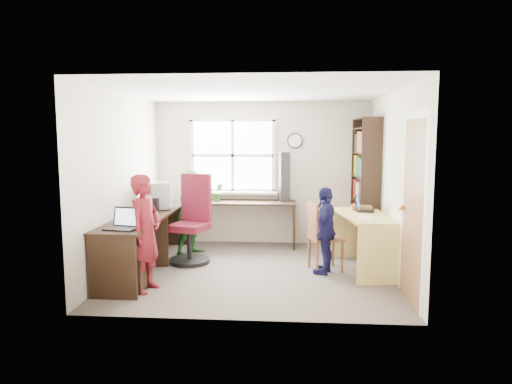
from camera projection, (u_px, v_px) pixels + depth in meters
The scene contains 19 objects.
room at pixel (256, 181), 6.16m from camera, with size 3.64×3.44×2.44m.
l_desk at pixel (154, 241), 5.96m from camera, with size 2.38×2.95×0.75m.
right_desk at pixel (365, 230), 6.18m from camera, with size 0.78×1.40×0.77m.
bookshelf at pixel (365, 189), 7.14m from camera, with size 0.30×1.02×2.10m.
swivel_chair at pixel (192, 224), 6.61m from camera, with size 0.74×0.74×1.27m.
wooden_chair at pixel (321, 234), 6.16m from camera, with size 0.50×0.50×0.94m.
crt_monitor at pixel (157, 196), 6.74m from camera, with size 0.47×0.44×0.39m.
laptop_left at pixel (124, 224), 5.29m from camera, with size 0.40×0.35×0.24m.
laptop_right at pixel (362, 208), 6.44m from camera, with size 0.32×0.36×0.21m.
speaker_a at pixel (155, 205), 6.54m from camera, with size 0.10×0.10×0.19m.
speaker_b at pixel (163, 200), 7.07m from camera, with size 0.10×0.10×0.18m.
cd_tower at pixel (284, 177), 7.53m from camera, with size 0.20×0.19×0.81m.
game_box at pixel (362, 207), 6.59m from camera, with size 0.30×0.30×0.06m.
paper_a at pixel (141, 219), 5.92m from camera, with size 0.31×0.35×0.00m.
paper_b at pixel (366, 218), 5.89m from camera, with size 0.27×0.33×0.00m.
potted_plant at pixel (218, 192), 7.58m from camera, with size 0.16×0.13×0.29m, color #337E32.
person_red at pixel (146, 233), 5.33m from camera, with size 0.50×0.33×1.38m, color maroon.
person_green at pixel (194, 213), 7.02m from camera, with size 0.63×0.49×1.30m, color #2E7431.
person_navy at pixel (325, 230), 6.04m from camera, with size 0.68×0.28×1.16m, color #171646.
Camera 1 is at (0.45, -6.02, 1.80)m, focal length 32.00 mm.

